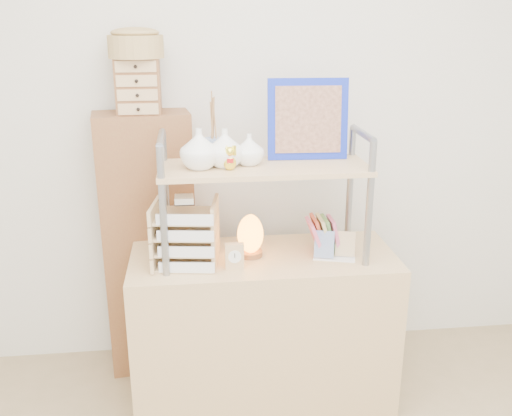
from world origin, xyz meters
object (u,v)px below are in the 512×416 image
at_px(desk, 263,328).
at_px(letter_tray, 186,237).
at_px(cabinet, 149,245).
at_px(salt_lamp, 250,235).

relative_size(desk, letter_tray, 3.83).
bearing_deg(letter_tray, cabinet, 114.66).
bearing_deg(desk, cabinet, 145.46).
bearing_deg(salt_lamp, cabinet, 142.96).
distance_m(desk, cabinet, 0.72).
xyz_separation_m(cabinet, salt_lamp, (0.48, -0.36, 0.17)).
relative_size(cabinet, letter_tray, 4.31).
bearing_deg(cabinet, desk, -41.74).
bearing_deg(letter_tray, desk, 8.24).
bearing_deg(cabinet, letter_tray, -72.54).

